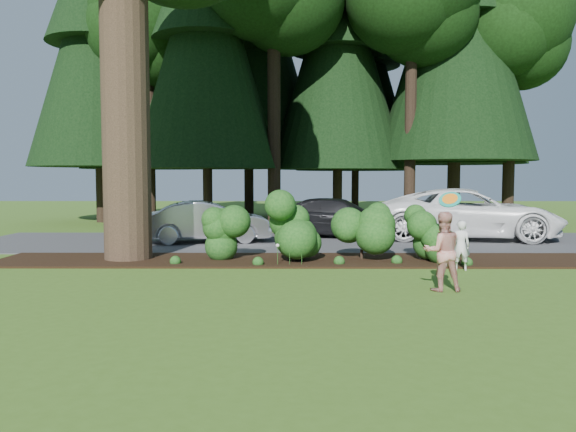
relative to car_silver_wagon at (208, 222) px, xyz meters
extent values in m
plane|color=#3E621C|center=(3.05, -7.25, -0.72)|extent=(80.00, 80.00, 0.00)
cube|color=black|center=(3.05, -4.00, -0.70)|extent=(16.00, 2.50, 0.05)
cube|color=#38383A|center=(3.05, 0.25, -0.71)|extent=(22.00, 6.00, 0.03)
cylinder|color=black|center=(-1.55, -3.85, 5.28)|extent=(1.24, 1.24, 12.00)
sphere|color=#133F13|center=(1.05, -4.05, -0.06)|extent=(1.08, 1.08, 1.08)
cylinder|color=black|center=(1.05, -4.05, -0.57)|extent=(0.08, 0.08, 0.30)
sphere|color=#133F13|center=(2.85, -4.25, 0.21)|extent=(1.35, 1.35, 1.35)
cylinder|color=black|center=(2.85, -4.25, -0.57)|extent=(0.08, 0.08, 0.30)
sphere|color=#133F13|center=(4.65, -3.95, 0.10)|extent=(1.26, 1.26, 1.26)
cylinder|color=black|center=(4.65, -3.95, -0.57)|extent=(0.08, 0.08, 0.30)
sphere|color=#133F13|center=(6.45, -4.15, -0.01)|extent=(1.17, 1.17, 1.17)
cylinder|color=black|center=(6.45, -4.15, -0.57)|extent=(0.08, 0.08, 0.30)
cylinder|color=#133F13|center=(2.45, -4.85, -0.47)|extent=(0.01, 0.01, 0.50)
sphere|color=white|center=(2.45, -4.85, -0.20)|extent=(0.09, 0.09, 0.09)
cylinder|color=#133F13|center=(2.75, -4.85, -0.47)|extent=(0.01, 0.01, 0.50)
sphere|color=white|center=(2.75, -4.85, -0.20)|extent=(0.09, 0.09, 0.09)
cylinder|color=#133F13|center=(3.05, -4.85, -0.47)|extent=(0.01, 0.01, 0.50)
sphere|color=white|center=(3.05, -4.85, -0.20)|extent=(0.09, 0.09, 0.09)
cylinder|color=black|center=(-6.45, 6.75, 4.18)|extent=(0.50, 0.50, 9.80)
cone|color=black|center=(-6.45, 6.75, 6.98)|extent=(6.16, 6.16, 10.50)
cylinder|color=black|center=(-3.95, 7.25, 3.83)|extent=(0.50, 0.50, 9.10)
sphere|color=black|center=(-3.95, 7.25, 9.42)|extent=(5.72, 5.72, 5.72)
cylinder|color=black|center=(-0.95, 7.75, 4.53)|extent=(0.50, 0.50, 10.50)
cone|color=black|center=(-0.95, 7.75, 7.53)|extent=(6.60, 6.60, 11.25)
cylinder|color=black|center=(2.05, 6.25, 3.65)|extent=(0.50, 0.50, 8.75)
sphere|color=black|center=(2.05, 6.25, 9.03)|extent=(5.50, 5.50, 5.50)
cylinder|color=black|center=(5.05, 7.25, 4.88)|extent=(0.50, 0.50, 11.20)
cone|color=black|center=(5.05, 7.25, 8.08)|extent=(7.04, 7.04, 12.00)
cylinder|color=black|center=(8.05, 8.25, 4.00)|extent=(0.50, 0.50, 9.45)
cylinder|color=black|center=(10.55, 6.75, 4.70)|extent=(0.50, 0.50, 10.85)
cone|color=black|center=(10.55, 6.75, 7.80)|extent=(6.82, 6.82, 11.62)
cylinder|color=black|center=(13.05, 8.75, 4.18)|extent=(0.50, 0.50, 9.80)
cylinder|color=black|center=(-4.95, 11.25, 4.88)|extent=(0.50, 0.50, 11.20)
cone|color=black|center=(-4.95, 11.25, 8.08)|extent=(7.04, 7.04, 12.00)
cylinder|color=black|center=(0.55, 10.75, 4.53)|extent=(0.50, 0.50, 10.50)
cone|color=black|center=(0.55, 10.75, 7.53)|extent=(6.60, 6.60, 11.25)
cylinder|color=black|center=(6.55, 11.75, 5.23)|extent=(0.50, 0.50, 11.90)
cone|color=black|center=(6.55, 11.75, 8.63)|extent=(7.48, 7.48, 12.75)
cylinder|color=black|center=(11.55, 11.25, 4.35)|extent=(0.50, 0.50, 10.15)
cone|color=black|center=(11.55, 11.25, 7.25)|extent=(6.38, 6.38, 10.88)
cone|color=black|center=(11.55, 11.25, 10.59)|extent=(4.64, 4.64, 6.53)
imported|color=#B9B9BE|center=(0.00, 0.00, 0.00)|extent=(4.38, 2.15, 1.38)
imported|color=white|center=(9.00, 1.05, 0.20)|extent=(6.78, 3.89, 1.78)
imported|color=black|center=(4.53, 1.80, 0.01)|extent=(5.13, 2.91, 1.40)
imported|color=silver|center=(6.81, -5.45, -0.13)|extent=(0.46, 0.33, 1.19)
imported|color=#B02B17|center=(5.73, -7.84, 0.05)|extent=(0.77, 0.61, 1.55)
cylinder|color=teal|center=(6.54, -5.44, 0.97)|extent=(0.60, 0.44, 0.49)
cylinder|color=orange|center=(6.54, -5.44, 0.98)|extent=(0.42, 0.31, 0.34)
camera|label=1|loc=(2.79, -18.66, 1.50)|focal=35.00mm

